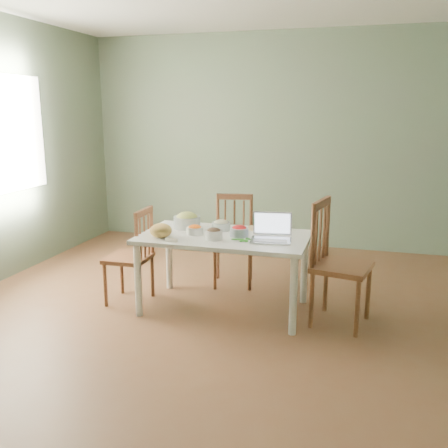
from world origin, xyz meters
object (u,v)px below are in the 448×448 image
(dining_table, at_px, (224,272))
(chair_far, at_px, (233,241))
(chair_right, at_px, (342,264))
(bowl_squash, at_px, (187,220))
(bread_boule, at_px, (161,230))
(laptop, at_px, (271,228))
(chair_left, at_px, (128,256))

(dining_table, bearing_deg, chair_far, 97.78)
(chair_right, distance_m, bowl_squash, 1.45)
(bread_boule, bearing_deg, dining_table, 24.15)
(laptop, bearing_deg, chair_left, 172.61)
(chair_left, height_order, chair_right, chair_right)
(chair_left, bearing_deg, bowl_squash, 114.75)
(bowl_squash, bearing_deg, bread_boule, -103.05)
(chair_right, bearing_deg, chair_left, 103.37)
(chair_left, bearing_deg, bread_boule, 67.39)
(dining_table, xyz_separation_m, bowl_squash, (-0.40, 0.17, 0.41))
(dining_table, bearing_deg, laptop, -11.67)
(chair_right, height_order, bowl_squash, chair_right)
(dining_table, relative_size, bowl_squash, 5.89)
(chair_right, xyz_separation_m, laptop, (-0.58, -0.06, 0.28))
(bowl_squash, xyz_separation_m, laptop, (0.83, -0.26, 0.04))
(chair_left, xyz_separation_m, bread_boule, (0.40, -0.15, 0.30))
(chair_far, bearing_deg, chair_left, -149.90)
(chair_far, xyz_separation_m, bowl_squash, (-0.32, -0.47, 0.30))
(bowl_squash, bearing_deg, chair_right, -7.91)
(dining_table, distance_m, chair_left, 0.90)
(chair_left, bearing_deg, laptop, 87.52)
(bowl_squash, bearing_deg, chair_left, -153.52)
(chair_far, xyz_separation_m, laptop, (0.52, -0.73, 0.34))
(chair_far, bearing_deg, bread_boule, -126.72)
(chair_right, distance_m, laptop, 0.65)
(bowl_squash, relative_size, laptop, 0.75)
(dining_table, distance_m, chair_far, 0.66)
(chair_left, xyz_separation_m, bowl_squash, (0.49, 0.24, 0.31))
(dining_table, relative_size, chair_right, 1.40)
(dining_table, xyz_separation_m, chair_right, (1.01, -0.03, 0.18))
(bowl_squash, distance_m, laptop, 0.87)
(chair_left, relative_size, bread_boule, 4.69)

